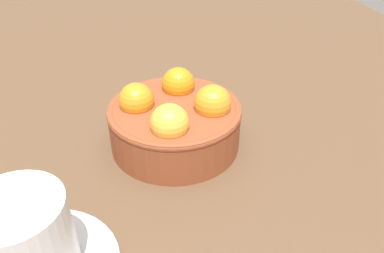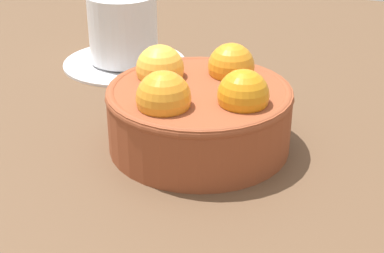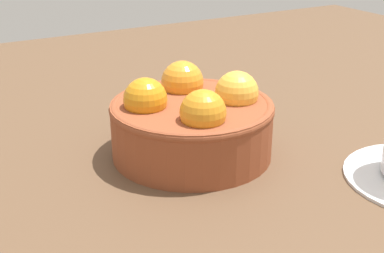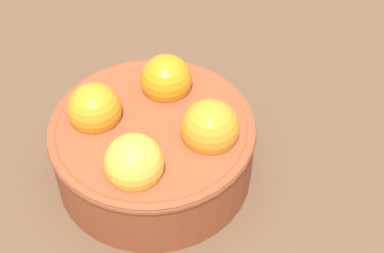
# 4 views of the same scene
# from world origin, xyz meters

# --- Properties ---
(ground_plane) EXTENTS (1.48, 1.15, 0.05)m
(ground_plane) POSITION_xyz_m (0.00, 0.00, -0.02)
(ground_plane) COLOR brown
(terracotta_bowl) EXTENTS (0.16, 0.16, 0.09)m
(terracotta_bowl) POSITION_xyz_m (0.00, 0.00, 0.04)
(terracotta_bowl) COLOR brown
(terracotta_bowl) RESTS_ON ground_plane
(coffee_cup) EXTENTS (0.15, 0.15, 0.08)m
(coffee_cup) POSITION_xyz_m (0.16, -0.15, 0.04)
(coffee_cup) COLOR silver
(coffee_cup) RESTS_ON ground_plane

